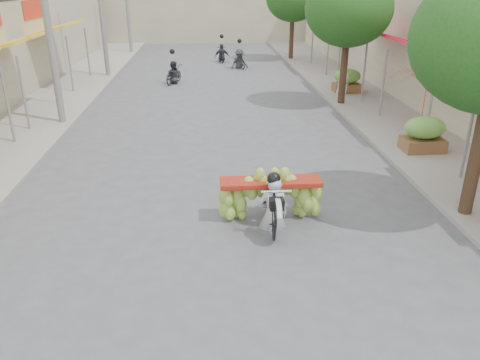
% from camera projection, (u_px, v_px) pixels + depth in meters
% --- Properties ---
extents(sidewalk_left, '(4.00, 60.00, 0.12)m').
position_uv_depth(sidewalk_left, '(43.00, 104.00, 19.55)').
color(sidewalk_left, gray).
rests_on(sidewalk_left, ground).
extents(sidewalk_right, '(4.00, 60.00, 0.12)m').
position_uv_depth(sidewalk_right, '(370.00, 98.00, 20.52)').
color(sidewalk_right, gray).
rests_on(sidewalk_right, ground).
extents(utility_pole_mid, '(0.60, 0.24, 8.00)m').
position_uv_depth(utility_pole_mid, '(45.00, 6.00, 15.35)').
color(utility_pole_mid, slate).
rests_on(utility_pole_mid, ground).
extents(street_tree_mid, '(3.40, 3.40, 5.25)m').
position_uv_depth(street_tree_mid, '(349.00, 9.00, 18.02)').
color(street_tree_mid, '#3A2719').
rests_on(street_tree_mid, ground).
extents(produce_crate_mid, '(1.20, 0.88, 1.16)m').
position_uv_depth(produce_crate_mid, '(425.00, 131.00, 13.79)').
color(produce_crate_mid, brown).
rests_on(produce_crate_mid, ground).
extents(produce_crate_far, '(1.20, 0.88, 1.16)m').
position_uv_depth(produce_crate_far, '(347.00, 79.00, 21.12)').
color(produce_crate_far, brown).
rests_on(produce_crate_far, ground).
extents(banana_motorbike, '(2.20, 1.93, 2.15)m').
position_uv_depth(banana_motorbike, '(272.00, 194.00, 9.78)').
color(banana_motorbike, black).
rests_on(banana_motorbike, ground).
extents(market_umbrella, '(2.88, 2.88, 1.98)m').
position_uv_depth(market_umbrella, '(430.00, 66.00, 13.27)').
color(market_umbrella, '#C23D19').
rests_on(market_umbrella, ground).
extents(pedestrian, '(1.10, 0.98, 1.92)m').
position_uv_depth(pedestrian, '(344.00, 72.00, 20.75)').
color(pedestrian, white).
rests_on(pedestrian, ground).
extents(bg_motorbike_a, '(1.11, 1.69, 1.95)m').
position_uv_depth(bg_motorbike_a, '(173.00, 69.00, 23.36)').
color(bg_motorbike_a, black).
rests_on(bg_motorbike_a, ground).
extents(bg_motorbike_b, '(1.18, 1.56, 1.95)m').
position_uv_depth(bg_motorbike_b, '(239.00, 53.00, 27.26)').
color(bg_motorbike_b, black).
rests_on(bg_motorbike_b, ground).
extents(bg_motorbike_c, '(0.98, 1.56, 1.95)m').
position_uv_depth(bg_motorbike_c, '(222.00, 49.00, 29.49)').
color(bg_motorbike_c, black).
rests_on(bg_motorbike_c, ground).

